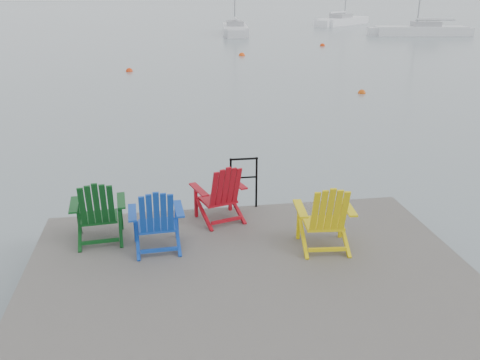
{
  "coord_description": "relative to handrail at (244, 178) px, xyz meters",
  "views": [
    {
      "loc": [
        -1.04,
        -5.48,
        4.05
      ],
      "look_at": [
        0.25,
        2.86,
        0.85
      ],
      "focal_mm": 38.0,
      "sensor_mm": 36.0,
      "label": 1
    }
  ],
  "objects": [
    {
      "name": "buoy_d",
      "position": [
        10.8,
        29.76,
        -1.04
      ],
      "size": [
        0.4,
        0.4,
        0.4
      ],
      "primitive_type": "sphere",
      "color": "red",
      "rests_on": "ground"
    },
    {
      "name": "dock",
      "position": [
        -0.25,
        -2.45,
        -0.69
      ],
      "size": [
        6.0,
        5.0,
        1.4
      ],
      "color": "#332F2D",
      "rests_on": "ground"
    },
    {
      "name": "chair_blue",
      "position": [
        -1.46,
        -1.29,
        -0.05
      ],
      "size": [
        0.81,
        0.75,
        0.98
      ],
      "rotation": [
        0.0,
        0.0,
        0.06
      ],
      "color": "#0F3AA1",
      "rests_on": "dock"
    },
    {
      "name": "buoy_b",
      "position": [
        -2.9,
        19.28,
        -1.04
      ],
      "size": [
        0.37,
        0.37,
        0.37
      ],
      "primitive_type": "sphere",
      "color": "red",
      "rests_on": "ground"
    },
    {
      "name": "sailboat_near",
      "position": [
        5.85,
        41.34,
        -0.69
      ],
      "size": [
        3.14,
        8.68,
        11.7
      ],
      "rotation": [
        0.0,
        0.0,
        -0.11
      ],
      "color": "silver",
      "rests_on": "ground"
    },
    {
      "name": "chair_green",
      "position": [
        -2.31,
        -0.9,
        -0.04
      ],
      "size": [
        0.84,
        0.79,
        1.0
      ],
      "rotation": [
        0.0,
        0.0,
        0.08
      ],
      "color": "#0B3D14",
      "rests_on": "dock"
    },
    {
      "name": "ground",
      "position": [
        -0.25,
        -2.45,
        -1.04
      ],
      "size": [
        400.0,
        400.0,
        0.0
      ],
      "primitive_type": "plane",
      "color": "gray",
      "rests_on": "ground"
    },
    {
      "name": "buoy_a",
      "position": [
        6.84,
        11.84,
        -1.04
      ],
      "size": [
        0.32,
        0.32,
        0.32
      ],
      "primitive_type": "sphere",
      "color": "#CF4C0C",
      "rests_on": "ground"
    },
    {
      "name": "sailboat_mid",
      "position": [
        20.35,
        52.42,
        -0.69
      ],
      "size": [
        8.39,
        8.17,
        12.72
      ],
      "rotation": [
        0.0,
        0.0,
        -0.81
      ],
      "color": "white",
      "rests_on": "ground"
    },
    {
      "name": "chair_yellow",
      "position": [
        0.92,
        -1.63,
        -0.02
      ],
      "size": [
        0.87,
        0.81,
        1.03
      ],
      "rotation": [
        0.0,
        0.0,
        -0.09
      ],
      "color": "yellow",
      "rests_on": "dock"
    },
    {
      "name": "buoy_c",
      "position": [
        3.91,
        24.92,
        -1.04
      ],
      "size": [
        0.41,
        0.41,
        0.41
      ],
      "primitive_type": "sphere",
      "color": "#F74B0E",
      "rests_on": "ground"
    },
    {
      "name": "sailboat_far",
      "position": [
        22.47,
        37.17,
        -0.69
      ],
      "size": [
        8.33,
        3.35,
        11.23
      ],
      "rotation": [
        0.0,
        0.0,
        1.41
      ],
      "color": "silver",
      "rests_on": "ground"
    },
    {
      "name": "chair_red",
      "position": [
        -0.45,
        -0.47,
        -0.05
      ],
      "size": [
        0.92,
        0.88,
        0.98
      ],
      "rotation": [
        0.0,
        0.0,
        0.3
      ],
      "color": "maroon",
      "rests_on": "dock"
    },
    {
      "name": "handrail",
      "position": [
        0.0,
        0.0,
        0.0
      ],
      "size": [
        0.48,
        0.04,
        0.9
      ],
      "color": "black",
      "rests_on": "dock"
    }
  ]
}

